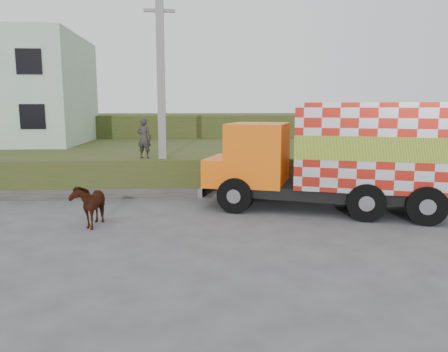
{
  "coord_description": "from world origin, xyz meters",
  "views": [
    {
      "loc": [
        0.12,
        -12.99,
        3.55
      ],
      "look_at": [
        1.22,
        1.2,
        1.3
      ],
      "focal_mm": 35.0,
      "sensor_mm": 36.0,
      "label": 1
    }
  ],
  "objects": [
    {
      "name": "retaining_strip",
      "position": [
        -2.0,
        4.2,
        0.2
      ],
      "size": [
        16.0,
        0.5,
        0.4
      ],
      "primitive_type": "cube",
      "color": "#595651",
      "rests_on": "ground"
    },
    {
      "name": "cargo_truck",
      "position": [
        5.18,
        1.46,
        1.9
      ],
      "size": [
        8.68,
        5.23,
        3.7
      ],
      "rotation": [
        0.0,
        0.0,
        -0.34
      ],
      "color": "black",
      "rests_on": "ground"
    },
    {
      "name": "embankment_far",
      "position": [
        0.0,
        22.0,
        1.5
      ],
      "size": [
        40.0,
        12.0,
        3.0
      ],
      "primitive_type": "cube",
      "color": "#294717",
      "rests_on": "ground"
    },
    {
      "name": "cow",
      "position": [
        -2.93,
        0.14,
        0.66
      ],
      "size": [
        0.87,
        1.64,
        1.33
      ],
      "primitive_type": "imported",
      "rotation": [
        0.0,
        0.0,
        -0.1
      ],
      "color": "black",
      "rests_on": "ground"
    },
    {
      "name": "embankment",
      "position": [
        0.0,
        10.0,
        0.75
      ],
      "size": [
        40.0,
        12.0,
        1.5
      ],
      "primitive_type": "cube",
      "color": "#294717",
      "rests_on": "ground"
    },
    {
      "name": "utility_pole",
      "position": [
        -1.0,
        4.6,
        4.08
      ],
      "size": [
        1.2,
        0.3,
        8.0
      ],
      "color": "gray",
      "rests_on": "ground"
    },
    {
      "name": "ground",
      "position": [
        0.0,
        0.0,
        0.0
      ],
      "size": [
        120.0,
        120.0,
        0.0
      ],
      "primitive_type": "plane",
      "color": "#474749",
      "rests_on": "ground"
    },
    {
      "name": "pedestrian",
      "position": [
        -1.74,
        4.8,
        2.31
      ],
      "size": [
        0.69,
        0.57,
        1.63
      ],
      "primitive_type": "imported",
      "rotation": [
        0.0,
        0.0,
        2.79
      ],
      "color": "#2E2B29",
      "rests_on": "embankment"
    }
  ]
}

